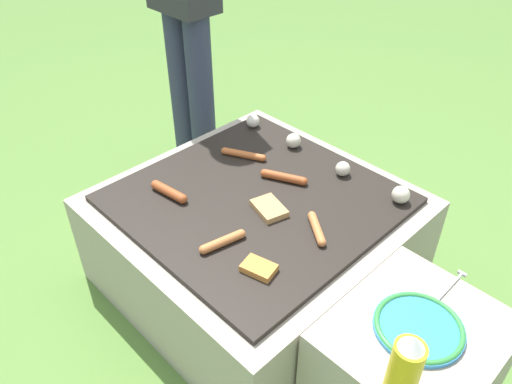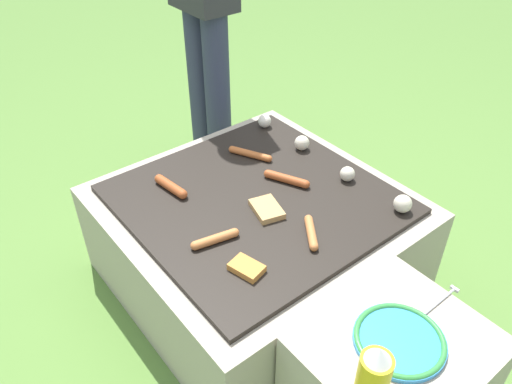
{
  "view_description": "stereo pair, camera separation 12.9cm",
  "coord_description": "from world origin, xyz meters",
  "px_view_note": "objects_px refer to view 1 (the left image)",
  "views": [
    {
      "loc": [
        0.91,
        -0.89,
        1.37
      ],
      "look_at": [
        0.0,
        0.0,
        0.4
      ],
      "focal_mm": 35.0,
      "sensor_mm": 36.0,
      "label": 1
    },
    {
      "loc": [
        1.0,
        -0.8,
        1.37
      ],
      "look_at": [
        0.0,
        0.0,
        0.4
      ],
      "focal_mm": 35.0,
      "sensor_mm": 36.0,
      "label": 2
    }
  ],
  "objects_px": {
    "sausage_front_center": "(284,177)",
    "fork_utensil": "(449,288)",
    "plate_colorful": "(419,327)",
    "condiment_bottle": "(405,368)"
  },
  "relations": [
    {
      "from": "sausage_front_center",
      "to": "condiment_bottle",
      "type": "bearing_deg",
      "value": -29.32
    },
    {
      "from": "plate_colorful",
      "to": "fork_utensil",
      "type": "relative_size",
      "value": 1.26
    },
    {
      "from": "condiment_bottle",
      "to": "fork_utensil",
      "type": "relative_size",
      "value": 1.11
    },
    {
      "from": "plate_colorful",
      "to": "condiment_bottle",
      "type": "xyz_separation_m",
      "value": [
        0.06,
        -0.18,
        0.08
      ]
    },
    {
      "from": "sausage_front_center",
      "to": "plate_colorful",
      "type": "relative_size",
      "value": 0.71
    },
    {
      "from": "sausage_front_center",
      "to": "fork_utensil",
      "type": "distance_m",
      "value": 0.63
    },
    {
      "from": "sausage_front_center",
      "to": "fork_utensil",
      "type": "height_order",
      "value": "sausage_front_center"
    },
    {
      "from": "plate_colorful",
      "to": "condiment_bottle",
      "type": "relative_size",
      "value": 1.13
    },
    {
      "from": "sausage_front_center",
      "to": "condiment_bottle",
      "type": "height_order",
      "value": "condiment_bottle"
    },
    {
      "from": "plate_colorful",
      "to": "condiment_bottle",
      "type": "height_order",
      "value": "condiment_bottle"
    }
  ]
}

